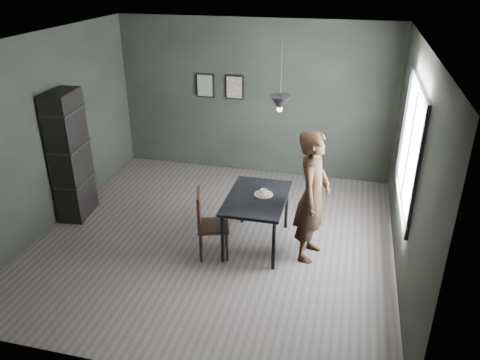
% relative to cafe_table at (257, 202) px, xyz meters
% --- Properties ---
extents(ground, '(5.00, 5.00, 0.00)m').
position_rel_cafe_table_xyz_m(ground, '(-0.60, 0.00, -0.67)').
color(ground, '#3C3634').
rests_on(ground, ground).
extents(back_wall, '(5.00, 0.10, 2.80)m').
position_rel_cafe_table_xyz_m(back_wall, '(-0.60, 2.50, 0.73)').
color(back_wall, black).
rests_on(back_wall, ground).
extents(ceiling, '(5.00, 5.00, 0.02)m').
position_rel_cafe_table_xyz_m(ceiling, '(-0.60, 0.00, 2.13)').
color(ceiling, silver).
rests_on(ceiling, ground).
extents(window_assembly, '(0.04, 1.96, 1.56)m').
position_rel_cafe_table_xyz_m(window_assembly, '(1.87, 0.20, 0.93)').
color(window_assembly, white).
rests_on(window_assembly, ground).
extents(cafe_table, '(0.80, 1.20, 0.75)m').
position_rel_cafe_table_xyz_m(cafe_table, '(0.00, 0.00, 0.00)').
color(cafe_table, black).
rests_on(cafe_table, ground).
extents(white_plate, '(0.23, 0.23, 0.01)m').
position_rel_cafe_table_xyz_m(white_plate, '(0.08, 0.06, 0.08)').
color(white_plate, white).
rests_on(white_plate, cafe_table).
extents(donut_pile, '(0.20, 0.20, 0.08)m').
position_rel_cafe_table_xyz_m(donut_pile, '(0.08, 0.06, 0.12)').
color(donut_pile, '#F2E6BC').
rests_on(donut_pile, white_plate).
extents(woman, '(0.53, 0.72, 1.79)m').
position_rel_cafe_table_xyz_m(woman, '(0.75, -0.09, 0.22)').
color(woman, black).
rests_on(woman, ground).
extents(wood_chair, '(0.51, 0.51, 0.94)m').
position_rel_cafe_table_xyz_m(wood_chair, '(-0.59, -0.41, -0.13)').
color(wood_chair, black).
rests_on(wood_chair, ground).
extents(shelf_unit, '(0.45, 0.70, 1.98)m').
position_rel_cafe_table_xyz_m(shelf_unit, '(-2.92, 0.17, 0.32)').
color(shelf_unit, black).
rests_on(shelf_unit, ground).
extents(pendant_lamp, '(0.28, 0.28, 0.86)m').
position_rel_cafe_table_xyz_m(pendant_lamp, '(0.25, 0.10, 1.38)').
color(pendant_lamp, black).
rests_on(pendant_lamp, ground).
extents(framed_print_left, '(0.34, 0.04, 0.44)m').
position_rel_cafe_table_xyz_m(framed_print_left, '(-1.50, 2.47, 0.93)').
color(framed_print_left, black).
rests_on(framed_print_left, ground).
extents(framed_print_right, '(0.34, 0.04, 0.44)m').
position_rel_cafe_table_xyz_m(framed_print_right, '(-0.95, 2.47, 0.93)').
color(framed_print_right, black).
rests_on(framed_print_right, ground).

